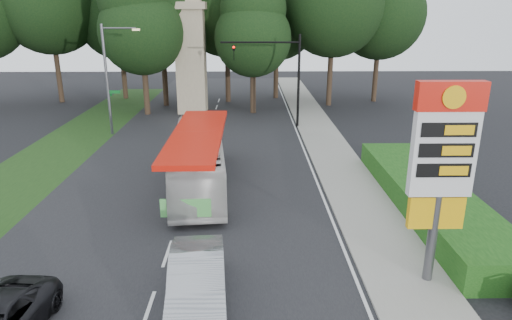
{
  "coord_description": "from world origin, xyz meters",
  "views": [
    {
      "loc": [
        3.15,
        -11.47,
        8.8
      ],
      "look_at": [
        3.46,
        8.78,
        2.2
      ],
      "focal_mm": 32.0,
      "sensor_mm": 36.0,
      "label": 1
    }
  ],
  "objects_px": {
    "gas_station_pylon": "(443,158)",
    "traffic_signal_mast": "(282,68)",
    "monument": "(191,55)",
    "transit_bus": "(198,160)",
    "sedan_silver": "(197,281)",
    "streetlight_signs": "(109,75)"
  },
  "relations": [
    {
      "from": "gas_station_pylon",
      "to": "traffic_signal_mast",
      "type": "bearing_deg",
      "value": 99.09
    },
    {
      "from": "gas_station_pylon",
      "to": "traffic_signal_mast",
      "type": "relative_size",
      "value": 0.95
    },
    {
      "from": "gas_station_pylon",
      "to": "monument",
      "type": "relative_size",
      "value": 0.68
    },
    {
      "from": "monument",
      "to": "transit_bus",
      "type": "xyz_separation_m",
      "value": [
        2.5,
        -18.92,
        -3.63
      ]
    },
    {
      "from": "traffic_signal_mast",
      "to": "monument",
      "type": "height_order",
      "value": "monument"
    },
    {
      "from": "gas_station_pylon",
      "to": "streetlight_signs",
      "type": "height_order",
      "value": "streetlight_signs"
    },
    {
      "from": "monument",
      "to": "sedan_silver",
      "type": "bearing_deg",
      "value": -83.15
    },
    {
      "from": "streetlight_signs",
      "to": "transit_bus",
      "type": "bearing_deg",
      "value": -55.58
    },
    {
      "from": "monument",
      "to": "traffic_signal_mast",
      "type": "bearing_deg",
      "value": -38.0
    },
    {
      "from": "gas_station_pylon",
      "to": "sedan_silver",
      "type": "height_order",
      "value": "gas_station_pylon"
    },
    {
      "from": "traffic_signal_mast",
      "to": "streetlight_signs",
      "type": "relative_size",
      "value": 0.9
    },
    {
      "from": "gas_station_pylon",
      "to": "transit_bus",
      "type": "bearing_deg",
      "value": 133.75
    },
    {
      "from": "traffic_signal_mast",
      "to": "transit_bus",
      "type": "relative_size",
      "value": 0.68
    },
    {
      "from": "monument",
      "to": "sedan_silver",
      "type": "xyz_separation_m",
      "value": [
        3.5,
        -29.14,
        -4.29
      ]
    },
    {
      "from": "traffic_signal_mast",
      "to": "streetlight_signs",
      "type": "bearing_deg",
      "value": -171.08
    },
    {
      "from": "gas_station_pylon",
      "to": "monument",
      "type": "xyz_separation_m",
      "value": [
        -11.2,
        28.01,
        0.66
      ]
    },
    {
      "from": "monument",
      "to": "transit_bus",
      "type": "distance_m",
      "value": 19.42
    },
    {
      "from": "transit_bus",
      "to": "sedan_silver",
      "type": "relative_size",
      "value": 2.15
    },
    {
      "from": "gas_station_pylon",
      "to": "sedan_silver",
      "type": "relative_size",
      "value": 1.39
    },
    {
      "from": "traffic_signal_mast",
      "to": "monument",
      "type": "relative_size",
      "value": 0.72
    },
    {
      "from": "transit_bus",
      "to": "sedan_silver",
      "type": "height_order",
      "value": "transit_bus"
    },
    {
      "from": "gas_station_pylon",
      "to": "streetlight_signs",
      "type": "bearing_deg",
      "value": 128.96
    }
  ]
}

